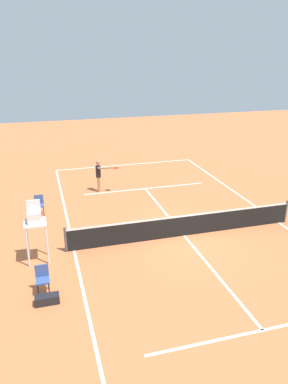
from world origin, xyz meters
The scene contains 9 objects.
ground_plane centered at (0.00, 0.00, 0.00)m, with size 60.00×60.00×0.00m, color #C66B3D.
court_lines centered at (0.00, 0.00, 0.00)m, with size 9.54×22.24×0.01m.
tennis_net centered at (0.00, 0.00, 0.50)m, with size 10.14×0.10×1.07m.
player_serving centered at (2.59, -6.37, 1.09)m, with size 1.26×0.84×1.82m.
tennis_ball centered at (2.96, -3.46, 0.03)m, with size 0.07×0.07×0.07m, color #CCE033.
umpire_chair centered at (6.08, 0.36, 1.61)m, with size 0.80×0.80×2.41m.
courtside_chair_near centered at (5.98, 2.47, 0.53)m, with size 0.44×0.46×0.95m.
courtside_chair_mid centered at (5.93, -4.07, 0.53)m, with size 0.44×0.46×0.95m.
equipment_bag centered at (5.89, 3.14, 0.15)m, with size 0.76×0.32×0.30m, color black.
Camera 1 is at (5.66, 13.47, 7.54)m, focal length 35.15 mm.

